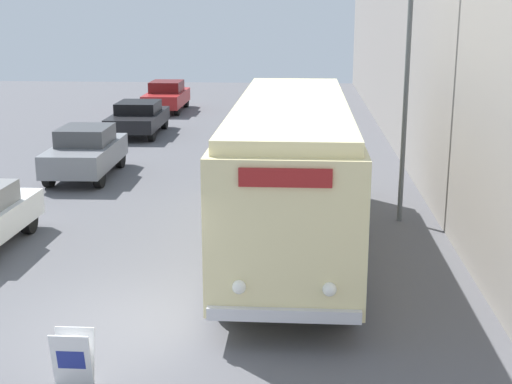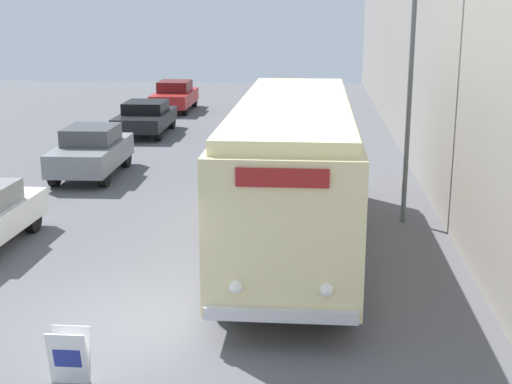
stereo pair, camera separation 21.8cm
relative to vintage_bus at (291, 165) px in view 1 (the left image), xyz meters
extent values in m
plane|color=#56565B|center=(-2.69, -4.44, -1.84)|extent=(80.00, 80.00, 0.00)
cube|color=gray|center=(3.78, 5.56, 1.72)|extent=(0.30, 60.00, 7.14)
cylinder|color=black|center=(-1.09, -3.64, -1.34)|extent=(0.28, 1.00, 1.00)
cylinder|color=black|center=(1.09, -3.64, -1.34)|extent=(0.28, 1.00, 1.00)
cylinder|color=black|center=(-1.09, 3.66, -1.34)|extent=(0.28, 1.00, 1.00)
cylinder|color=black|center=(1.09, 3.66, -1.34)|extent=(0.28, 1.00, 1.00)
cube|color=beige|center=(0.00, 0.01, -0.08)|extent=(2.49, 10.10, 2.52)
cube|color=#F8E8A7|center=(0.00, 0.01, 1.30)|extent=(2.29, 9.69, 0.24)
cube|color=silver|center=(0.00, -5.10, -1.22)|extent=(2.37, 0.12, 0.20)
sphere|color=white|center=(-0.69, -5.07, -0.79)|extent=(0.22, 0.22, 0.22)
sphere|color=white|center=(0.69, -5.07, -0.79)|extent=(0.22, 0.22, 0.22)
cube|color=maroon|center=(0.00, -5.06, 0.93)|extent=(1.37, 0.06, 0.28)
cube|color=gray|center=(-2.92, -6.28, -1.84)|extent=(0.51, 0.18, 0.01)
cube|color=white|center=(-2.92, -6.35, -1.43)|extent=(0.56, 0.17, 0.82)
cube|color=white|center=(-2.92, -6.21, -1.43)|extent=(0.56, 0.17, 0.82)
cube|color=navy|center=(-2.92, -6.37, -1.41)|extent=(0.39, 0.06, 0.29)
cylinder|color=#595E60|center=(2.68, 2.12, 1.78)|extent=(0.12, 0.12, 7.26)
cylinder|color=black|center=(-6.17, 0.51, -1.53)|extent=(0.22, 0.64, 0.64)
cylinder|color=black|center=(-7.25, 4.90, -1.49)|extent=(0.22, 0.71, 0.71)
cylinder|color=black|center=(-5.75, 4.95, -1.49)|extent=(0.22, 0.71, 0.71)
cylinder|color=black|center=(-7.33, 7.65, -1.49)|extent=(0.22, 0.71, 0.71)
cylinder|color=black|center=(-5.83, 7.69, -1.49)|extent=(0.22, 0.71, 0.71)
cube|color=slate|center=(-6.54, 6.30, -1.14)|extent=(1.89, 4.19, 0.69)
cube|color=#3F4043|center=(-6.55, 6.40, -0.54)|extent=(1.55, 1.91, 0.52)
cylinder|color=black|center=(-7.46, 12.49, -1.49)|extent=(0.22, 0.72, 0.72)
cylinder|color=black|center=(-5.79, 12.53, -1.49)|extent=(0.22, 0.72, 0.72)
cylinder|color=black|center=(-7.53, 15.49, -1.49)|extent=(0.22, 0.72, 0.72)
cylinder|color=black|center=(-5.86, 15.53, -1.49)|extent=(0.22, 0.72, 0.72)
cube|color=black|center=(-6.66, 14.01, -1.21)|extent=(2.03, 4.45, 0.56)
cube|color=black|center=(-6.66, 14.12, -0.70)|extent=(1.68, 2.02, 0.45)
cylinder|color=black|center=(-7.55, 19.47, -1.51)|extent=(0.22, 0.67, 0.67)
cylinder|color=black|center=(-5.99, 19.49, -1.51)|extent=(0.22, 0.67, 0.67)
cylinder|color=black|center=(-7.59, 22.49, -1.51)|extent=(0.22, 0.67, 0.67)
cylinder|color=black|center=(-6.04, 22.51, -1.51)|extent=(0.22, 0.67, 0.67)
cube|color=#A52323|center=(-6.79, 20.99, -1.18)|extent=(1.87, 4.44, 0.66)
cube|color=#5B1313|center=(-6.79, 21.10, -0.59)|extent=(1.57, 2.01, 0.53)
camera|label=1|loc=(0.26, -15.15, 3.33)|focal=50.00mm
camera|label=2|loc=(0.47, -15.14, 3.33)|focal=50.00mm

